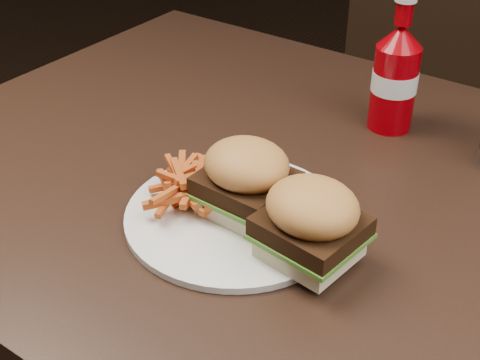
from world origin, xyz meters
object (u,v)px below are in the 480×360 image
Objects in this scene: ketchup_bottle at (393,89)px; plate at (235,216)px; chair_far at (428,126)px; dining_table at (334,207)px.

plate is at bearing -99.09° from ketchup_bottle.
chair_far is 0.99m from plate.
chair_far is at bearing 102.57° from ketchup_bottle.
plate is (-0.07, -0.12, 0.03)m from dining_table.
chair_far is at bearing 95.36° from plate.
chair_far is 1.44× the size of plate.
dining_table is at bearing -83.89° from ketchup_bottle.
plate is 0.32m from ketchup_bottle.
dining_table is 0.88m from chair_far.
ketchup_bottle reaches higher than dining_table.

